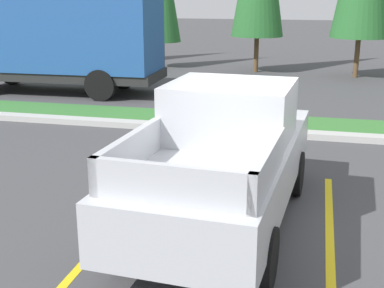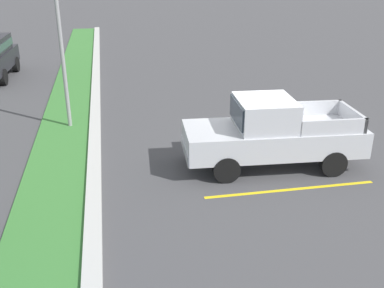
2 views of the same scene
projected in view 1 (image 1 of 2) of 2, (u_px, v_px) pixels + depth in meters
The scene contains 7 objects.
ground_plane at pixel (268, 222), 7.94m from camera, with size 120.00×120.00×0.00m, color #424244.
parking_line_near at pixel (127, 214), 8.21m from camera, with size 0.12×4.80×0.01m, color yellow.
parking_line_far at pixel (330, 235), 7.51m from camera, with size 0.12×4.80×0.01m, color yellow.
curb_strip at pixel (289, 134), 12.58m from camera, with size 56.00×0.40×0.15m, color #B2B2AD.
grass_median at pixel (291, 125), 13.62m from camera, with size 56.00×1.80×0.06m, color #387533.
pickup_truck_main at pixel (226, 157), 7.62m from camera, with size 2.23×5.34×2.10m.
cargo_truck_distant at pixel (65, 38), 17.62m from camera, with size 6.85×2.63×3.40m.
Camera 1 is at (0.59, -7.35, 3.37)m, focal length 48.91 mm.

